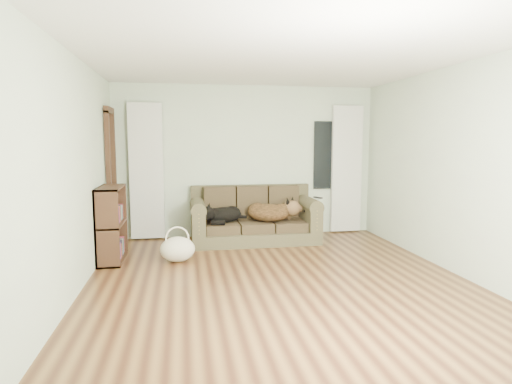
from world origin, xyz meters
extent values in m
plane|color=#3F2214|center=(0.00, 0.00, 0.00)|extent=(5.00, 5.00, 0.00)
plane|color=white|center=(0.00, 0.00, 2.60)|extent=(5.00, 5.00, 0.00)
cube|color=beige|center=(0.00, 2.50, 1.30)|extent=(4.50, 0.04, 2.60)
cube|color=beige|center=(-2.25, 0.00, 1.30)|extent=(0.04, 5.00, 2.60)
cube|color=beige|center=(2.25, 0.00, 1.30)|extent=(0.04, 5.00, 2.60)
cube|color=silver|center=(-1.70, 2.42, 1.15)|extent=(0.55, 0.08, 2.25)
cube|color=silver|center=(1.80, 2.42, 1.15)|extent=(0.55, 0.08, 2.25)
cube|color=black|center=(1.45, 2.47, 1.40)|extent=(0.50, 0.03, 1.20)
cube|color=#322112|center=(-2.20, 2.05, 1.05)|extent=(0.07, 0.60, 2.10)
cube|color=#3A381F|center=(0.04, 1.97, 0.45)|extent=(2.05, 0.89, 0.84)
ellipsoid|color=black|center=(-0.50, 1.91, 0.48)|extent=(0.66, 0.52, 0.25)
ellipsoid|color=black|center=(0.30, 1.88, 0.49)|extent=(0.88, 0.79, 0.32)
cube|color=black|center=(1.08, 1.82, 0.73)|extent=(0.11, 0.18, 0.02)
ellipsoid|color=beige|center=(-1.20, 0.98, 0.16)|extent=(0.55, 0.47, 0.35)
cube|color=#322112|center=(-2.09, 1.20, 0.50)|extent=(0.36, 0.85, 1.04)
camera|label=1|loc=(-1.10, -4.87, 1.67)|focal=30.00mm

